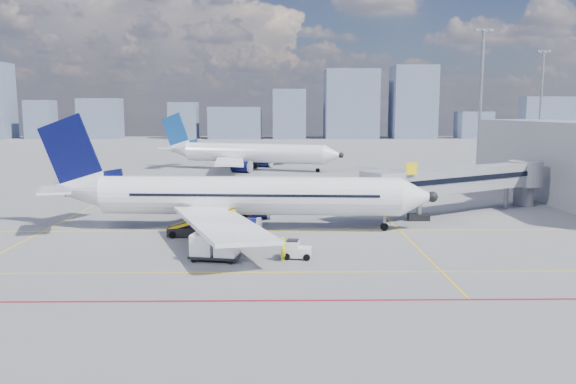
# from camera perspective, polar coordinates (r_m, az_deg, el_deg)

# --- Properties ---
(ground) EXTENTS (420.00, 420.00, 0.00)m
(ground) POSITION_cam_1_polar(r_m,az_deg,el_deg) (45.99, -3.95, -6.05)
(ground) COLOR gray
(ground) RESTS_ON ground
(apron_markings) EXTENTS (90.00, 35.12, 0.01)m
(apron_markings) POSITION_cam_1_polar(r_m,az_deg,el_deg) (42.25, -5.02, -7.35)
(apron_markings) COLOR yellow
(apron_markings) RESTS_ON ground
(jet_bridge) EXTENTS (23.55, 15.78, 6.30)m
(jet_bridge) POSITION_cam_1_polar(r_m,az_deg,el_deg) (65.37, 17.89, 1.17)
(jet_bridge) COLOR gray
(jet_bridge) RESTS_ON ground
(terminal_block) EXTENTS (10.00, 42.00, 10.00)m
(terminal_block) POSITION_cam_1_polar(r_m,az_deg,el_deg) (80.11, 27.04, 2.80)
(terminal_block) COLOR gray
(terminal_block) RESTS_ON ground
(floodlight_mast_ne) EXTENTS (3.20, 0.61, 25.45)m
(floodlight_mast_ne) POSITION_cam_1_polar(r_m,az_deg,el_deg) (105.69, 18.99, 9.02)
(floodlight_mast_ne) COLOR gray
(floodlight_mast_ne) RESTS_ON ground
(floodlight_mast_far) EXTENTS (3.20, 0.61, 25.45)m
(floodlight_mast_far) POSITION_cam_1_polar(r_m,az_deg,el_deg) (148.36, 24.30, 8.39)
(floodlight_mast_far) COLOR gray
(floodlight_mast_far) RESTS_ON ground
(distant_skyline) EXTENTS (247.62, 15.63, 30.84)m
(distant_skyline) POSITION_cam_1_polar(r_m,az_deg,el_deg) (234.51, -0.89, 8.34)
(distant_skyline) COLOR slate
(distant_skyline) RESTS_ON ground
(main_aircraft) EXTENTS (38.23, 33.28, 11.15)m
(main_aircraft) POSITION_cam_1_polar(r_m,az_deg,el_deg) (54.07, -5.56, -0.43)
(main_aircraft) COLOR white
(main_aircraft) RESTS_ON ground
(second_aircraft) EXTENTS (36.59, 31.10, 11.06)m
(second_aircraft) POSITION_cam_1_polar(r_m,az_deg,el_deg) (109.26, -4.21, 3.96)
(second_aircraft) COLOR white
(second_aircraft) RESTS_ON ground
(baggage_tug) EXTENTS (2.28, 1.59, 1.47)m
(baggage_tug) POSITION_cam_1_polar(r_m,az_deg,el_deg) (43.58, 0.83, -5.88)
(baggage_tug) COLOR white
(baggage_tug) RESTS_ON ground
(cargo_dolly) EXTENTS (4.00, 2.34, 2.06)m
(cargo_dolly) POSITION_cam_1_polar(r_m,az_deg,el_deg) (43.21, -7.47, -5.49)
(cargo_dolly) COLOR black
(cargo_dolly) RESTS_ON ground
(belt_loader) EXTENTS (6.42, 1.93, 2.60)m
(belt_loader) POSITION_cam_1_polar(r_m,az_deg,el_deg) (51.96, -9.53, -3.72)
(belt_loader) COLOR black
(belt_loader) RESTS_ON ground
(ramp_worker) EXTENTS (0.71, 0.81, 1.87)m
(ramp_worker) POSITION_cam_1_polar(r_m,az_deg,el_deg) (42.76, -0.46, -5.83)
(ramp_worker) COLOR yellow
(ramp_worker) RESTS_ON ground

